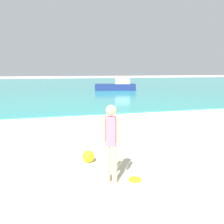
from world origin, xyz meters
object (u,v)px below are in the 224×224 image
frisbee (135,179)px  beach_ball (88,156)px  person_standing (111,140)px

frisbee → beach_ball: bearing=122.1°
person_standing → frisbee: person_standing is taller
frisbee → beach_ball: size_ratio=0.91×
person_standing → beach_ball: size_ratio=5.45×
person_standing → beach_ball: (-0.28, 1.28, -0.81)m
person_standing → beach_ball: person_standing is taller
frisbee → beach_ball: 1.54m
person_standing → frisbee: (0.54, -0.02, -0.95)m
beach_ball → person_standing: bearing=-77.7°
frisbee → beach_ball: (-0.81, 1.30, 0.14)m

